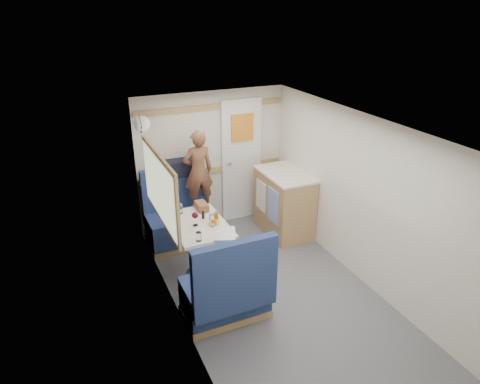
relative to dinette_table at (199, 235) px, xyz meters
name	(u,v)px	position (x,y,z in m)	size (l,w,h in m)	color
floor	(286,309)	(0.65, -1.00, -0.57)	(4.50, 4.50, 0.00)	#515156
ceiling	(296,134)	(0.65, -1.00, 1.43)	(4.50, 4.50, 0.00)	silver
wall_back	(212,160)	(0.65, 1.25, 0.43)	(2.20, 0.02, 2.00)	silver
wall_left	(186,253)	(-0.45, -1.00, 0.43)	(0.02, 4.50, 2.00)	silver
wall_right	(377,210)	(1.75, -1.00, 0.43)	(0.02, 4.50, 2.00)	silver
oak_trim_low	(213,170)	(0.65, 1.23, 0.28)	(2.15, 0.02, 0.08)	#9C7046
oak_trim_high	(211,107)	(0.65, 1.23, 1.21)	(2.15, 0.02, 0.08)	#9C7046
side_window	(159,188)	(-0.43, 0.00, 0.68)	(0.04, 1.30, 0.72)	#9FAA90
rear_door	(241,158)	(1.10, 1.22, 0.41)	(0.62, 0.12, 1.86)	white
dinette_table	(199,235)	(0.00, 0.00, 0.00)	(0.62, 0.92, 0.72)	white
bench_far	(179,223)	(0.00, 0.86, -0.27)	(0.90, 0.59, 1.05)	navy
bench_near	(227,295)	(0.00, -0.86, -0.27)	(0.90, 0.59, 1.05)	navy
ledge	(172,178)	(0.00, 1.12, 0.31)	(0.90, 0.14, 0.04)	#9C7046
dome_light	(142,124)	(-0.39, 0.85, 1.18)	(0.20, 0.20, 0.20)	white
galley_counter	(284,203)	(1.47, 0.55, -0.10)	(0.57, 0.92, 0.92)	#9C7046
person	(198,171)	(0.31, 0.88, 0.45)	(0.41, 0.27, 1.13)	brown
duffel_bag	(178,168)	(0.09, 1.12, 0.44)	(0.46, 0.22, 0.22)	black
tray	(225,234)	(0.18, -0.36, 0.16)	(0.24, 0.31, 0.02)	white
orange_fruit	(214,222)	(0.15, -0.13, 0.21)	(0.07, 0.07, 0.07)	#DC5909
cheese_block	(214,223)	(0.15, -0.12, 0.19)	(0.10, 0.06, 0.04)	#E8DD86
wine_glass	(195,216)	(-0.05, -0.03, 0.28)	(0.08, 0.08, 0.17)	white
tumbler_left	(199,237)	(-0.13, -0.38, 0.21)	(0.06, 0.06, 0.10)	white
tumbler_mid	(180,209)	(-0.12, 0.35, 0.21)	(0.07, 0.07, 0.12)	white
tumbler_right	(212,219)	(0.15, -0.04, 0.21)	(0.06, 0.06, 0.10)	white
beer_glass	(216,216)	(0.22, 0.01, 0.20)	(0.06, 0.06, 0.09)	brown
pepper_grinder	(203,215)	(0.09, 0.10, 0.20)	(0.03, 0.03, 0.09)	black
bread_loaf	(202,206)	(0.15, 0.33, 0.20)	(0.12, 0.22, 0.09)	olive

